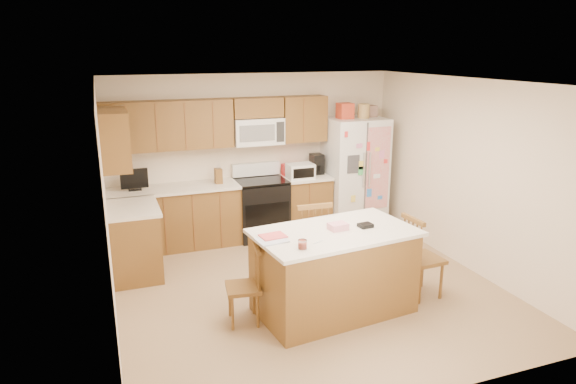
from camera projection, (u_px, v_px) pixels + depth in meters
name	position (u px, v px, depth m)	size (l,w,h in m)	color
ground	(308.00, 288.00, 6.34)	(4.50, 4.50, 0.00)	#A27A5B
room_shell	(309.00, 175.00, 5.95)	(4.60, 4.60, 2.52)	beige
cabinetry	(198.00, 188.00, 7.39)	(3.36, 1.56, 2.15)	brown
stove	(261.00, 207.00, 7.97)	(0.76, 0.65, 1.13)	black
refrigerator	(354.00, 172.00, 8.31)	(0.90, 0.79, 2.04)	white
island	(334.00, 271.00, 5.68)	(1.84, 1.20, 1.04)	brown
windsor_chair_left	(245.00, 287.00, 5.46)	(0.41, 0.42, 0.87)	brown
windsor_chair_back	(310.00, 245.00, 6.35)	(0.48, 0.46, 1.08)	brown
windsor_chair_right	(421.00, 258.00, 6.03)	(0.44, 0.46, 1.00)	brown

